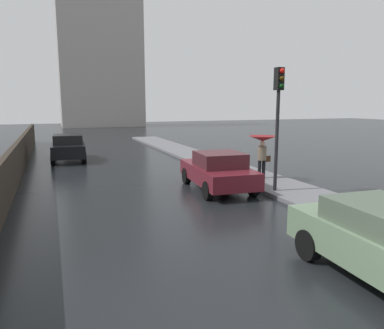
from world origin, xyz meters
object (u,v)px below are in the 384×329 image
object	(u,v)px
car_black_far_ahead	(68,147)
pedestrian_with_umbrella_far	(262,144)
traffic_light	(278,106)
car_maroon_near_kerb	(218,171)

from	to	relation	value
car_black_far_ahead	pedestrian_with_umbrella_far	xyz separation A→B (m)	(7.16, -8.62, 0.79)
pedestrian_with_umbrella_far	traffic_light	size ratio (longest dim) A/B	0.41
car_maroon_near_kerb	traffic_light	size ratio (longest dim) A/B	0.97
traffic_light	car_black_far_ahead	bearing A→B (deg)	121.00
pedestrian_with_umbrella_far	traffic_light	bearing A→B (deg)	81.69
car_black_far_ahead	traffic_light	size ratio (longest dim) A/B	0.92
car_black_far_ahead	pedestrian_with_umbrella_far	size ratio (longest dim) A/B	2.25
car_black_far_ahead	traffic_light	world-z (taller)	traffic_light
car_maroon_near_kerb	car_black_far_ahead	world-z (taller)	car_black_far_ahead
car_black_far_ahead	car_maroon_near_kerb	bearing A→B (deg)	120.32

